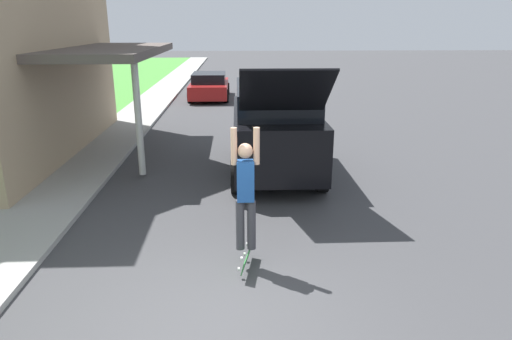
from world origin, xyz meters
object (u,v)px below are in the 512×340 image
skateboarder (246,189)px  suv_parked (274,126)px  car_down_street (209,86)px  skateboard (247,257)px

skateboarder → suv_parked: bearing=80.2°
car_down_street → skateboard: car_down_street is taller
suv_parked → car_down_street: (-2.26, 12.00, -0.56)m
suv_parked → skateboard: bearing=-99.5°
suv_parked → skateboard: 4.93m
skateboarder → car_down_street: bearing=95.0°
suv_parked → skateboarder: bearing=-99.8°
suv_parked → skateboarder: 4.76m
car_down_street → skateboard: 16.83m
suv_parked → skateboarder: size_ratio=2.79×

